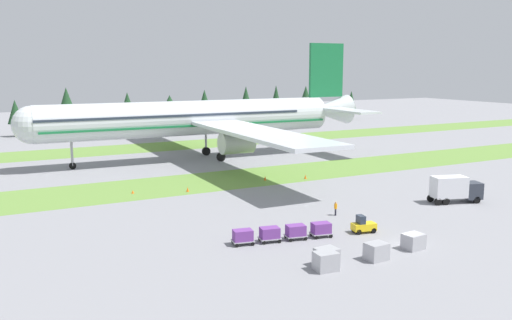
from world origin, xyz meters
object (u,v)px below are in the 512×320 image
object	(u,v)px
baggage_tug	(363,225)
cargo_dolly_third	(270,233)
uld_container_0	(327,257)
taxiway_marker_1	(188,189)
cargo_dolly_second	(296,231)
catering_truck	(455,188)
airliner	(202,118)
cargo_dolly_fourth	(243,236)
uld_container_2	(376,251)
cargo_dolly_lead	(321,228)
uld_container_1	(326,261)
uld_container_3	(413,241)
taxiway_marker_0	(133,192)
taxiway_marker_2	(265,178)
taxiway_marker_3	(305,177)
ground_crew_marshaller	(336,208)

from	to	relation	value
baggage_tug	cargo_dolly_third	bearing A→B (deg)	-90.00
uld_container_0	taxiway_marker_1	world-z (taller)	uld_container_0
cargo_dolly_second	cargo_dolly_third	size ratio (longest dim) A/B	1.00
cargo_dolly_second	catering_truck	xyz separation A→B (m)	(27.23, 3.65, 1.03)
airliner	cargo_dolly_second	xyz separation A→B (m)	(-10.55, -51.90, -7.29)
cargo_dolly_second	cargo_dolly_fourth	world-z (taller)	same
uld_container_2	cargo_dolly_lead	bearing A→B (deg)	94.17
baggage_tug	uld_container_1	xyz separation A→B (m)	(-10.11, -7.41, 0.03)
uld_container_2	catering_truck	bearing A→B (deg)	27.65
cargo_dolly_fourth	uld_container_3	bearing A→B (deg)	68.12
baggage_tug	uld_container_3	world-z (taller)	baggage_tug
catering_truck	uld_container_1	bearing A→B (deg)	-50.18
cargo_dolly_fourth	taxiway_marker_0	distance (m)	28.18
catering_truck	taxiway_marker_1	world-z (taller)	catering_truck
baggage_tug	cargo_dolly_third	size ratio (longest dim) A/B	1.15
cargo_dolly_third	uld_container_0	xyz separation A→B (m)	(1.28, -8.41, -0.10)
cargo_dolly_lead	catering_truck	world-z (taller)	catering_truck
taxiway_marker_2	uld_container_3	bearing A→B (deg)	-94.60
airliner	cargo_dolly_fourth	bearing A→B (deg)	163.87
airliner	uld_container_3	xyz separation A→B (m)	(-1.77, -59.98, -7.43)
uld_container_0	taxiway_marker_0	distance (m)	37.70
cargo_dolly_second	uld_container_2	bearing A→B (deg)	31.75
baggage_tug	cargo_dolly_lead	size ratio (longest dim) A/B	1.15
uld_container_1	taxiway_marker_1	bearing A→B (deg)	89.84
uld_container_0	taxiway_marker_2	bearing A→B (deg)	69.83
baggage_tug	cargo_dolly_second	size ratio (longest dim) A/B	1.15
airliner	taxiway_marker_2	xyz separation A→B (m)	(1.15, -23.66, -7.86)
baggage_tug	cargo_dolly_fourth	xyz separation A→B (m)	(-13.50, 2.46, 0.10)
cargo_dolly_third	taxiway_marker_3	world-z (taller)	cargo_dolly_third
ground_crew_marshaller	uld_container_1	bearing A→B (deg)	5.87
airliner	catering_truck	world-z (taller)	airliner
cargo_dolly_second	taxiway_marker_3	bearing A→B (deg)	155.76
catering_truck	taxiway_marker_1	distance (m)	37.20
catering_truck	taxiway_marker_0	size ratio (longest dim) A/B	15.71
cargo_dolly_third	taxiway_marker_0	size ratio (longest dim) A/B	5.22
cargo_dolly_third	taxiway_marker_1	distance (m)	25.83
uld_container_0	uld_container_3	distance (m)	10.35
airliner	catering_truck	distance (m)	51.44
airliner	cargo_dolly_third	bearing A→B (deg)	166.98
uld_container_3	taxiway_marker_3	xyz separation A→B (m)	(9.26, 34.27, -0.44)
cargo_dolly_lead	uld_container_1	bearing A→B (deg)	-21.55
uld_container_0	taxiway_marker_0	size ratio (longest dim) A/B	4.29
cargo_dolly_lead	taxiway_marker_3	world-z (taller)	cargo_dolly_lead
cargo_dolly_fourth	ground_crew_marshaller	bearing A→B (deg)	117.88
cargo_dolly_lead	cargo_dolly_fourth	size ratio (longest dim) A/B	1.00
catering_truck	taxiway_marker_0	world-z (taller)	catering_truck
uld_container_2	taxiway_marker_0	bearing A→B (deg)	109.09
ground_crew_marshaller	uld_container_3	bearing A→B (deg)	42.17
taxiway_marker_1	taxiway_marker_2	bearing A→B (deg)	7.79
uld_container_0	taxiway_marker_3	world-z (taller)	uld_container_0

